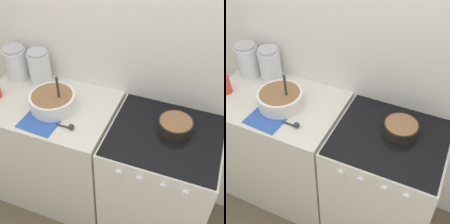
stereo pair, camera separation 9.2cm
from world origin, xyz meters
The scene contains 9 objects.
wall_back centered at (0.00, 0.61, 1.20)m, with size 4.77×0.05×2.40m.
countertop_cabinet centered at (-0.44, 0.29, 0.46)m, with size 0.88×0.59×0.93m.
stove centered at (0.35, 0.29, 0.46)m, with size 0.67×0.61×0.93m.
mixing_bowl centered at (-0.37, 0.27, 0.99)m, with size 0.29×0.29×0.25m.
baking_pan centered at (0.39, 0.35, 0.96)m, with size 0.20×0.20×0.07m.
storage_jar_left centered at (-0.77, 0.49, 1.03)m, with size 0.16×0.16×0.24m.
storage_jar_middle centered at (-0.59, 0.49, 1.03)m, with size 0.15×0.15×0.25m.
recipe_page centered at (-0.38, 0.17, 0.93)m, with size 0.25×0.30×0.01m.
measuring_spoon centered at (-0.20, 0.14, 0.94)m, with size 0.12×0.04×0.04m.
Camera 1 is at (0.51, -1.01, 2.24)m, focal length 50.00 mm.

